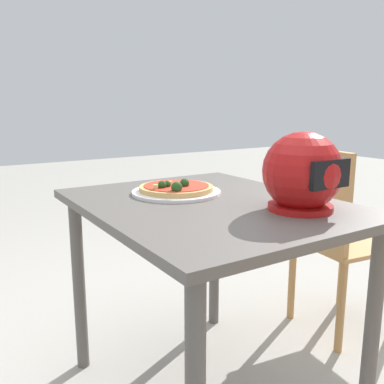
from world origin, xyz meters
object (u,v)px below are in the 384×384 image
dining_table (209,230)px  chair_side (332,231)px  pizza (176,188)px  motorcycle_helmet (302,173)px

dining_table → chair_side: 0.78m
dining_table → pizza: 0.21m
pizza → motorcycle_helmet: bearing=116.2°
dining_table → chair_side: bearing=-174.0°
chair_side → dining_table: bearing=6.0°
pizza → dining_table: bearing=101.4°
pizza → motorcycle_helmet: motorcycle_helmet is taller
dining_table → motorcycle_helmet: 0.38m
motorcycle_helmet → dining_table: bearing=-55.7°
pizza → chair_side: bearing=173.6°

